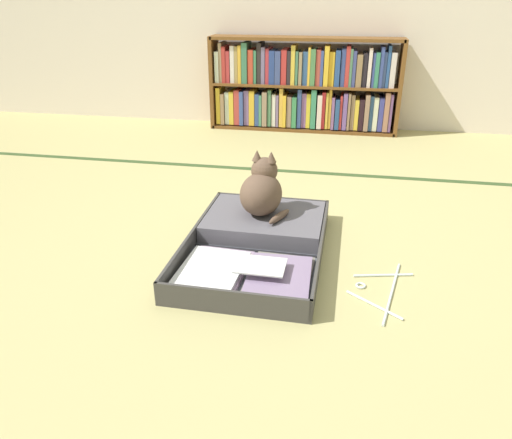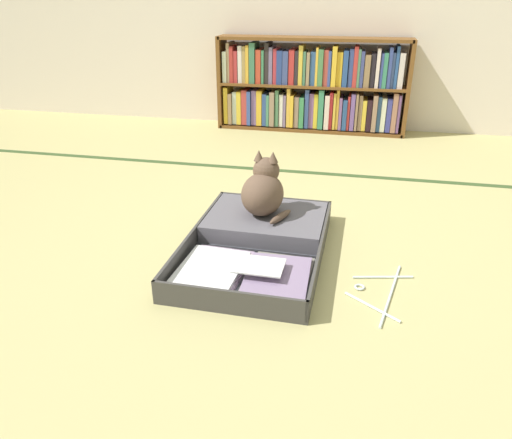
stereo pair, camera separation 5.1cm
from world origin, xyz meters
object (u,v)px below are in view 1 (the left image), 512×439
Objects in this scene: bookshelf at (303,87)px; clothes_hanger at (382,290)px; open_suitcase at (259,239)px; black_cat at (262,191)px.

bookshelf reaches higher than clothes_hanger.
clothes_hanger is at bearing -26.66° from open_suitcase.
bookshelf reaches higher than open_suitcase.
clothes_hanger is (0.54, -0.42, -0.20)m from black_cat.
bookshelf is 5.17× the size of black_cat.
open_suitcase is 3.03× the size of black_cat.
black_cat is 0.68× the size of clothes_hanger.
black_cat is (-0.01, 0.16, 0.17)m from open_suitcase.
black_cat is at bearing 141.98° from clothes_hanger.
bookshelf is 1.70× the size of open_suitcase.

